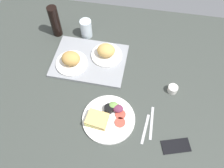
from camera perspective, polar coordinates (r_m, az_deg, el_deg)
The scene contains 11 objects.
ground_plane at distance 137.04cm, azimuth -1.04°, elevation -2.15°, with size 190.00×150.00×3.00cm, color #383D38.
serving_tray at distance 148.15cm, azimuth -5.48°, elevation 5.71°, with size 45.00×33.00×1.60cm, color gray.
bread_plate_near at distance 144.26cm, azimuth -9.92°, elevation 5.72°, with size 19.51×19.51×9.16cm.
bread_plate_far at distance 146.28cm, azimuth -1.40°, elevation 7.76°, with size 19.29×19.29×9.00cm.
plate_with_salad at distance 126.39cm, azimuth -1.09°, elevation -8.13°, with size 28.40×28.40×5.40cm.
drinking_glass at distance 159.36cm, azimuth -6.31°, elevation 13.30°, with size 7.55×7.55×12.50cm, color silver.
soda_bottle at distance 160.60cm, azimuth -13.73°, elevation 14.60°, with size 6.40×6.40×21.93cm, color black.
espresso_cup at distance 138.71cm, azimuth 14.57°, elevation -1.19°, with size 5.60×5.60×4.00cm, color silver.
fork at distance 126.65cm, azimuth 8.12°, elevation -10.76°, with size 17.00×1.40×0.50cm, color #B7B7BC.
knife at distance 128.48cm, azimuth 9.63°, elevation -9.29°, with size 19.00×1.40×0.50cm, color #B7B7BC.
cell_phone at distance 126.44cm, azimuth 15.31°, elevation -14.35°, with size 14.40×7.20×0.80cm, color black.
Camera 1 is at (14.16, -67.29, 117.04)cm, focal length 37.51 mm.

